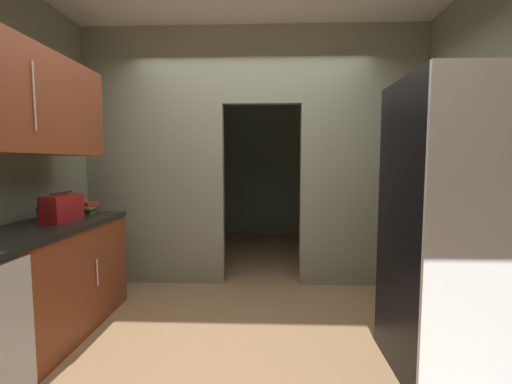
# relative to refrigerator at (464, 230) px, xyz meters

# --- Properties ---
(ground) EXTENTS (20.00, 20.00, 0.00)m
(ground) POSITION_rel_refrigerator_xyz_m (-1.42, 0.27, -0.95)
(ground) COLOR #93704C
(kitchen_partition) EXTENTS (3.71, 0.12, 2.83)m
(kitchen_partition) POSITION_rel_refrigerator_xyz_m (-1.44, 1.63, 0.55)
(kitchen_partition) COLOR gray
(kitchen_partition) RESTS_ON ground
(adjoining_room_shell) EXTENTS (3.71, 2.71, 2.83)m
(adjoining_room_shell) POSITION_rel_refrigerator_xyz_m (-1.42, 3.50, 0.47)
(adjoining_room_shell) COLOR slate
(adjoining_room_shell) RESTS_ON ground
(refrigerator) EXTENTS (0.84, 0.79, 1.89)m
(refrigerator) POSITION_rel_refrigerator_xyz_m (0.00, 0.00, 0.00)
(refrigerator) COLOR black
(refrigerator) RESTS_ON ground
(lower_cabinet_run) EXTENTS (0.64, 2.11, 0.89)m
(lower_cabinet_run) POSITION_rel_refrigerator_xyz_m (-2.96, 0.04, -0.50)
(lower_cabinet_run) COLOR brown
(lower_cabinet_run) RESTS_ON ground
(upper_cabinet_counterside) EXTENTS (0.36, 1.90, 0.74)m
(upper_cabinet_counterside) POSITION_rel_refrigerator_xyz_m (-2.96, 0.04, 0.86)
(upper_cabinet_counterside) COLOR brown
(boombox) EXTENTS (0.16, 0.38, 0.24)m
(boombox) POSITION_rel_refrigerator_xyz_m (-2.93, 0.52, 0.05)
(boombox) COLOR maroon
(boombox) RESTS_ON lower_cabinet_run
(book_stack) EXTENTS (0.15, 0.18, 0.11)m
(book_stack) POSITION_rel_refrigerator_xyz_m (-2.94, 0.92, 0.00)
(book_stack) COLOR #388C47
(book_stack) RESTS_ON lower_cabinet_run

